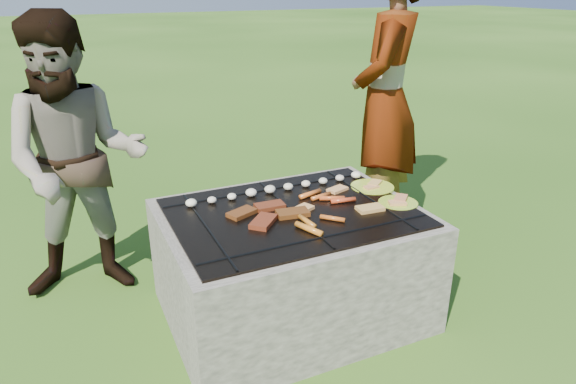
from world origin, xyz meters
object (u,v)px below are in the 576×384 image
(fire_pit, at_px, (292,267))
(cook, at_px, (386,101))
(plate_far, at_px, (372,187))
(bystander, at_px, (78,162))
(plate_near, at_px, (398,203))

(fire_pit, relative_size, cook, 0.68)
(plate_far, relative_size, bystander, 0.21)
(plate_near, distance_m, cook, 0.96)
(fire_pit, relative_size, plate_near, 4.84)
(plate_far, distance_m, plate_near, 0.25)
(fire_pit, bearing_deg, bystander, 143.06)
(plate_near, distance_m, bystander, 1.74)
(cook, height_order, bystander, cook)
(bystander, bearing_deg, plate_far, -9.65)
(fire_pit, bearing_deg, plate_near, -13.14)
(plate_near, height_order, cook, cook)
(cook, distance_m, bystander, 1.96)
(plate_far, bearing_deg, bystander, 158.36)
(fire_pit, relative_size, bystander, 0.82)
(fire_pit, xyz_separation_m, bystander, (-0.95, 0.72, 0.51))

